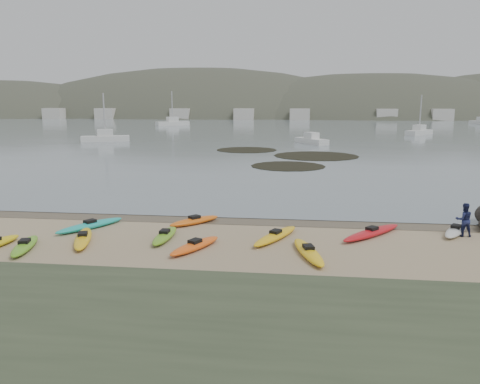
# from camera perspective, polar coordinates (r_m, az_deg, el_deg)

# --- Properties ---
(ground) EXTENTS (600.00, 600.00, 0.00)m
(ground) POSITION_cam_1_polar(r_m,az_deg,el_deg) (25.94, 0.00, -3.25)
(ground) COLOR tan
(ground) RESTS_ON ground
(wet_sand) EXTENTS (60.00, 60.00, 0.00)m
(wet_sand) POSITION_cam_1_polar(r_m,az_deg,el_deg) (25.65, -0.08, -3.41)
(wet_sand) COLOR brown
(wet_sand) RESTS_ON ground
(water) EXTENTS (1200.00, 1200.00, 0.00)m
(water) POSITION_cam_1_polar(r_m,az_deg,el_deg) (325.04, 6.53, 9.74)
(water) COLOR slate
(water) RESTS_ON ground
(kayaks) EXTENTS (22.72, 8.13, 0.34)m
(kayaks) POSITION_cam_1_polar(r_m,az_deg,el_deg) (22.04, -4.36, -5.40)
(kayaks) COLOR #FC5E15
(kayaks) RESTS_ON ground
(person_east) EXTENTS (0.83, 0.66, 1.62)m
(person_east) POSITION_cam_1_polar(r_m,az_deg,el_deg) (24.84, 25.64, -3.06)
(person_east) COLOR #1B214F
(person_east) RESTS_ON ground
(kelp_mats) EXTENTS (17.99, 23.12, 0.04)m
(kelp_mats) POSITION_cam_1_polar(r_m,az_deg,el_deg) (55.81, 5.77, 4.36)
(kelp_mats) COLOR black
(kelp_mats) RESTS_ON water
(moored_boats) EXTENTS (93.00, 77.42, 1.26)m
(moored_boats) POSITION_cam_1_polar(r_m,az_deg,el_deg) (107.97, 7.09, 7.77)
(moored_boats) COLOR silver
(moored_boats) RESTS_ON ground
(far_hills) EXTENTS (550.00, 135.00, 80.00)m
(far_hills) POSITION_cam_1_polar(r_m,az_deg,el_deg) (223.04, 16.37, 4.75)
(far_hills) COLOR #384235
(far_hills) RESTS_ON ground
(far_town) EXTENTS (199.00, 5.00, 4.00)m
(far_town) POSITION_cam_1_polar(r_m,az_deg,el_deg) (170.05, 8.07, 9.36)
(far_town) COLOR beige
(far_town) RESTS_ON ground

